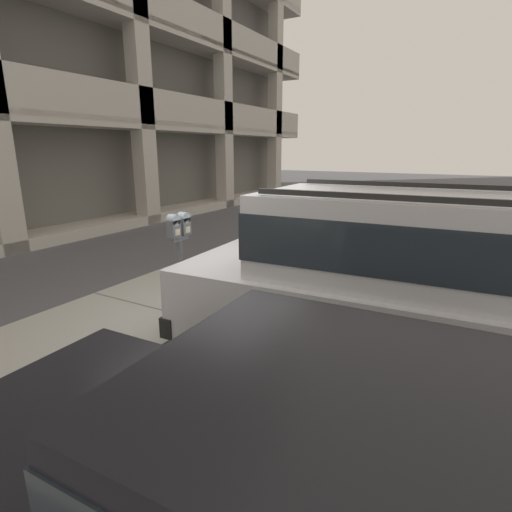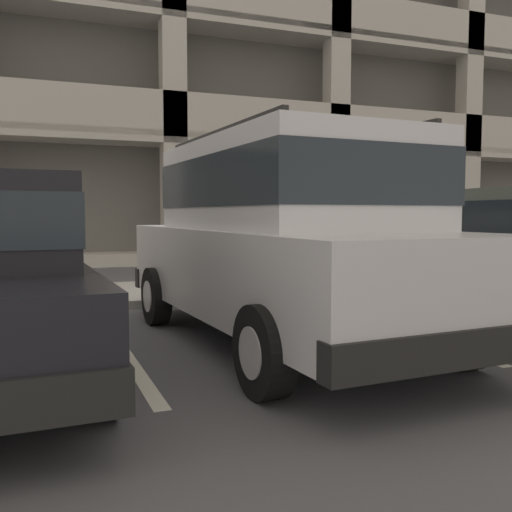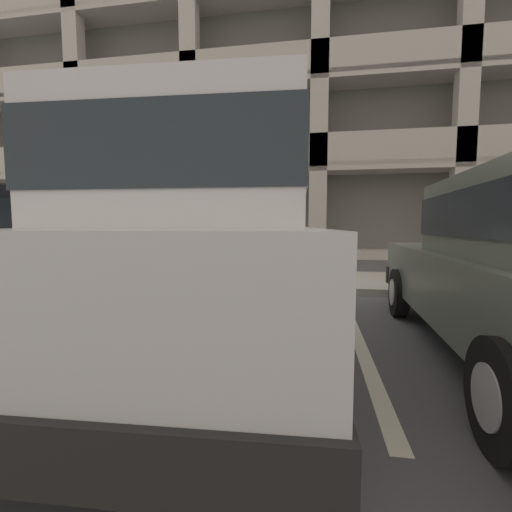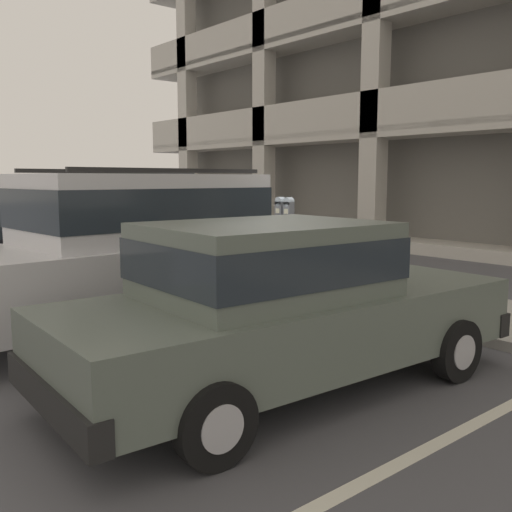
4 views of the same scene
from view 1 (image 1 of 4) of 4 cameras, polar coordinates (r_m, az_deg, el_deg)
ground_plane at (r=5.56m, az=-5.94°, el=-11.15°), size 80.00×80.00×0.10m
sidewalk at (r=6.31m, az=-15.72°, el=-7.32°), size 40.00×2.20×0.12m
parking_stall_lines at (r=6.19m, az=12.93°, el=-8.15°), size 11.74×4.80×0.01m
silver_suv at (r=4.36m, az=19.98°, el=-3.37°), size 2.20×4.87×2.03m
dark_hatchback at (r=7.06m, az=25.17°, el=0.67°), size 1.99×4.56×1.54m
parking_meter_near at (r=5.18m, az=-10.83°, el=1.84°), size 0.35×0.12×1.50m
parking_meter_far at (r=10.28m, az=10.67°, el=7.36°), size 0.15×0.12×1.45m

